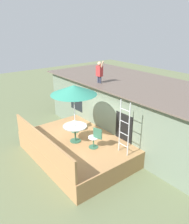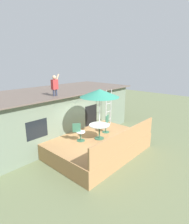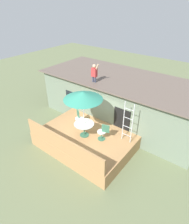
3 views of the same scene
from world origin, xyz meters
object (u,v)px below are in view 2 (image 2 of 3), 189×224
at_px(patio_umbrella, 100,93).
at_px(person_figure, 55,84).
at_px(patio_chair_left, 79,132).
at_px(patio_chair_right, 106,124).
at_px(patio_table, 99,128).
at_px(step_ladder, 109,108).

bearing_deg(patio_umbrella, person_figure, 114.67).
height_order(person_figure, patio_chair_left, person_figure).
relative_size(person_figure, patio_chair_left, 1.21).
height_order(patio_chair_left, patio_chair_right, same).
xyz_separation_m(patio_umbrella, person_figure, (-0.99, 2.16, 0.34)).
distance_m(patio_umbrella, patio_chair_left, 2.15).
bearing_deg(patio_table, patio_chair_right, 18.45).
relative_size(step_ladder, patio_chair_left, 2.39).
bearing_deg(patio_table, person_figure, 114.67).
bearing_deg(patio_chair_right, step_ladder, -165.84).
xyz_separation_m(person_figure, patio_chair_left, (0.13, -1.61, -2.23)).
bearing_deg(patio_umbrella, patio_table, 115.66).
bearing_deg(patio_chair_right, patio_table, -0.00).
bearing_deg(patio_chair_left, person_figure, 127.01).
xyz_separation_m(patio_umbrella, patio_chair_left, (-0.87, 0.55, -1.89)).
xyz_separation_m(step_ladder, patio_chair_left, (-2.84, -0.41, -0.64)).
height_order(patio_table, patio_umbrella, patio_umbrella).
bearing_deg(patio_table, patio_chair_left, 147.46).
distance_m(step_ladder, patio_chair_right, 1.35).
distance_m(step_ladder, person_figure, 3.57).
bearing_deg(patio_chair_right, patio_chair_left, -25.56).
distance_m(person_figure, patio_chair_left, 2.75).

